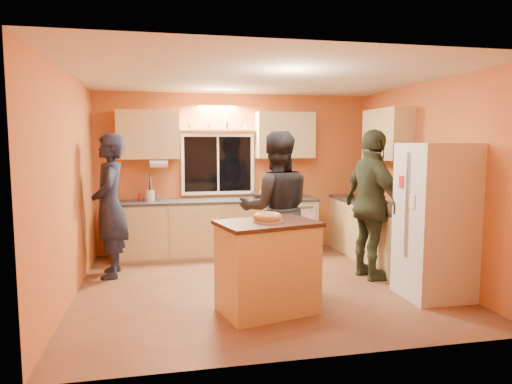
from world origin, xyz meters
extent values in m
plane|color=brown|center=(0.00, 0.00, 0.00)|extent=(4.50, 4.50, 0.00)
cube|color=#D25C36|center=(0.00, 2.00, 1.30)|extent=(4.50, 0.04, 2.60)
cube|color=#D25C36|center=(0.00, -2.00, 1.30)|extent=(4.50, 0.04, 2.60)
cube|color=#D25C36|center=(-2.25, 0.00, 1.30)|extent=(0.04, 4.00, 2.60)
cube|color=#D25C36|center=(2.25, 0.00, 1.30)|extent=(0.04, 4.00, 2.60)
cube|color=white|center=(0.00, 0.00, 2.60)|extent=(4.50, 4.00, 0.02)
cube|color=black|center=(-0.30, 1.99, 1.45)|extent=(1.10, 0.02, 0.90)
cube|color=white|center=(-0.30, 1.97, 1.45)|extent=(1.20, 0.04, 1.00)
cube|color=tan|center=(-1.40, 1.83, 1.92)|extent=(0.95, 0.33, 0.75)
cube|color=tan|center=(0.80, 1.83, 1.92)|extent=(0.95, 0.33, 0.75)
cube|color=tan|center=(2.08, 0.80, 1.92)|extent=(0.33, 1.00, 0.75)
cylinder|color=silver|center=(-1.25, 1.72, 1.48)|extent=(0.27, 0.12, 0.12)
cube|color=tan|center=(-0.35, 1.70, 0.43)|extent=(3.20, 0.60, 0.86)
cube|color=#282B2D|center=(-0.35, 1.70, 0.88)|extent=(3.24, 0.62, 0.04)
cube|color=tan|center=(1.95, 1.70, 0.43)|extent=(0.60, 0.60, 0.86)
cube|color=#282B2D|center=(1.95, 1.70, 0.88)|extent=(0.62, 0.62, 0.04)
cube|color=tan|center=(1.95, 0.50, 0.43)|extent=(0.60, 1.80, 0.86)
cube|color=#282B2D|center=(1.95, 0.50, 0.88)|extent=(0.62, 1.84, 0.04)
cube|color=silver|center=(1.89, -0.80, 0.90)|extent=(0.72, 0.70, 1.80)
cube|color=tan|center=(-0.13, -0.87, 0.47)|extent=(1.10, 0.86, 0.95)
cube|color=black|center=(-0.13, -0.87, 0.96)|extent=(1.15, 0.91, 0.04)
torus|color=#BB844C|center=(-0.13, -0.87, 1.02)|extent=(0.31, 0.31, 0.09)
imported|color=black|center=(-1.90, 0.84, 0.96)|extent=(0.50, 0.73, 1.93)
imported|color=black|center=(0.18, -0.01, 0.97)|extent=(1.01, 0.83, 1.95)
imported|color=#323B25|center=(1.50, 0.03, 0.99)|extent=(0.63, 1.21, 1.98)
imported|color=black|center=(0.40, 1.66, 0.95)|extent=(0.43, 0.43, 0.09)
cylinder|color=beige|center=(-1.39, 1.74, 0.99)|extent=(0.14, 0.14, 0.17)
imported|color=gray|center=(1.89, 0.59, 1.07)|extent=(0.32, 0.29, 0.33)
cube|color=#B41C1B|center=(1.87, 1.08, 0.94)|extent=(0.17, 0.14, 0.07)
camera|label=1|loc=(-1.21, -5.48, 1.81)|focal=32.00mm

